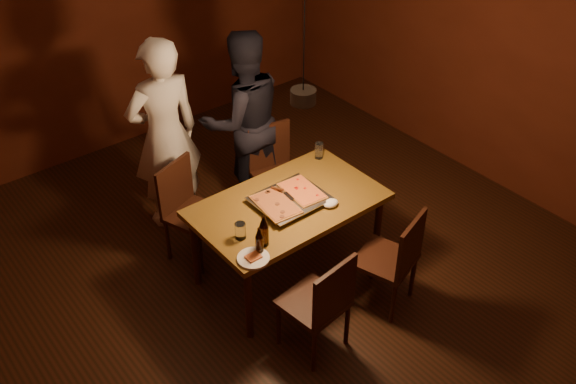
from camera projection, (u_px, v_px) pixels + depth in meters
room_shell at (302, 140)px, 4.59m from camera, size 6.00×6.00×6.00m
dining_table at (288, 210)px, 5.11m from camera, size 1.50×0.90×0.75m
chair_far_left at (186, 202)px, 5.42m from camera, size 0.54×0.54×0.49m
chair_far_right at (274, 163)px, 5.91m from camera, size 0.49×0.49×0.49m
chair_near_left at (323, 298)px, 4.51m from camera, size 0.47×0.47×0.49m
chair_near_right at (396, 253)px, 4.90m from camera, size 0.53×0.53×0.49m
pizza_tray at (290, 200)px, 5.05m from camera, size 0.57×0.47×0.05m
pizza_meat at (276, 204)px, 4.95m from camera, size 0.30×0.43×0.02m
pizza_cheese at (302, 191)px, 5.10m from camera, size 0.27×0.40×0.02m
spatula at (289, 196)px, 5.04m from camera, size 0.15×0.26×0.04m
beer_bottle_a at (259, 240)px, 4.52m from camera, size 0.06×0.06×0.22m
beer_bottle_b at (264, 230)px, 4.58m from camera, size 0.07×0.07×0.26m
water_glass_left at (240, 231)px, 4.68m from camera, size 0.08×0.08×0.13m
water_glass_right at (319, 151)px, 5.55m from camera, size 0.07×0.07×0.15m
plate_slice at (253, 258)px, 4.52m from camera, size 0.23×0.23×0.03m
napkin at (331, 203)px, 5.01m from camera, size 0.13×0.10×0.05m
diner_white at (165, 135)px, 5.60m from camera, size 0.69×0.48×1.81m
diner_dark at (243, 120)px, 5.90m from camera, size 0.95×0.81×1.72m
pendant_lamp at (303, 95)px, 4.38m from camera, size 0.18×0.18×1.10m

